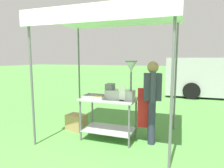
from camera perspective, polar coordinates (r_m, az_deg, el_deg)
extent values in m
plane|color=#519342|center=(9.07, 11.21, -3.17)|extent=(70.00, 70.00, 0.00)
cylinder|color=slate|center=(3.93, -22.48, 0.55)|extent=(0.04, 0.04, 2.46)
cylinder|color=slate|center=(2.93, 17.20, -1.43)|extent=(0.04, 0.04, 2.46)
cylinder|color=slate|center=(5.40, -9.61, 2.78)|extent=(0.04, 0.04, 2.46)
cylinder|color=slate|center=(4.72, 18.16, 1.83)|extent=(0.04, 0.04, 2.46)
cube|color=white|center=(4.12, -0.25, 18.95)|extent=(2.72, 2.00, 0.05)
cube|color=white|center=(3.19, -6.66, 19.76)|extent=(2.72, 0.02, 0.24)
cube|color=#B7B7BC|center=(3.98, -0.97, -4.39)|extent=(1.11, 0.66, 0.04)
cube|color=#B7B7BC|center=(4.16, -0.95, -13.11)|extent=(1.03, 0.61, 0.02)
cylinder|color=slate|center=(4.05, -9.24, -10.59)|extent=(0.04, 0.04, 0.83)
cylinder|color=slate|center=(3.69, 5.03, -12.35)|extent=(0.04, 0.04, 0.83)
cylinder|color=slate|center=(4.53, -5.77, -8.56)|extent=(0.04, 0.04, 0.83)
cylinder|color=slate|center=(4.21, 6.99, -9.83)|extent=(0.04, 0.04, 0.83)
cube|color=#B7B7BC|center=(3.96, -4.99, -4.13)|extent=(0.45, 0.33, 0.01)
cube|color=#B7B7BC|center=(3.81, -5.99, -4.05)|extent=(0.45, 0.01, 0.06)
cube|color=#B7B7BC|center=(4.09, -4.07, -3.22)|extent=(0.45, 0.01, 0.06)
cube|color=#B7B7BC|center=(4.05, -7.85, -3.40)|extent=(0.01, 0.33, 0.06)
cube|color=#B7B7BC|center=(3.87, -2.01, -3.85)|extent=(0.01, 0.33, 0.06)
torus|color=gold|center=(4.05, -4.39, -3.60)|extent=(0.11, 0.11, 0.03)
torus|color=gold|center=(3.90, -4.78, -4.04)|extent=(0.11, 0.11, 0.03)
torus|color=gold|center=(4.01, -6.19, -3.72)|extent=(0.08, 0.08, 0.03)
torus|color=gold|center=(3.94, -3.22, -3.90)|extent=(0.11, 0.11, 0.03)
torus|color=gold|center=(3.98, -4.13, -3.78)|extent=(0.10, 0.10, 0.03)
torus|color=gold|center=(4.08, -6.67, -3.55)|extent=(0.11, 0.11, 0.03)
torus|color=gold|center=(3.80, -3.38, -4.33)|extent=(0.11, 0.11, 0.03)
torus|color=gold|center=(3.92, -6.02, -3.99)|extent=(0.11, 0.11, 0.03)
torus|color=gold|center=(4.01, -7.37, -3.75)|extent=(0.08, 0.08, 0.03)
torus|color=gold|center=(4.01, -2.77, -3.70)|extent=(0.08, 0.08, 0.03)
torus|color=gold|center=(4.00, -5.25, -3.75)|extent=(0.10, 0.10, 0.03)
torus|color=gold|center=(3.86, -3.86, -4.13)|extent=(0.11, 0.11, 0.03)
cube|color=#B7B7BC|center=(3.87, 2.37, -3.10)|extent=(0.56, 0.28, 0.18)
cube|color=slate|center=(3.92, -0.56, -0.76)|extent=(0.14, 0.22, 0.12)
cylinder|color=slate|center=(3.77, 5.58, 0.80)|extent=(0.04, 0.04, 0.37)
cone|color=#B7B7BC|center=(3.75, 5.64, 5.02)|extent=(0.21, 0.21, 0.19)
cylinder|color=slate|center=(3.75, 5.66, 6.63)|extent=(0.22, 0.22, 0.02)
cube|color=black|center=(3.74, 2.87, -4.79)|extent=(0.08, 0.05, 0.02)
cube|color=white|center=(3.71, 2.89, -2.65)|extent=(0.13, 0.02, 0.27)
cylinder|color=#2D3347|center=(3.92, 11.55, -11.03)|extent=(0.14, 0.14, 0.86)
cylinder|color=#2D3347|center=(4.11, 11.42, -10.15)|extent=(0.14, 0.14, 0.86)
cube|color=#383D4C|center=(3.85, 11.75, -0.78)|extent=(0.37, 0.28, 0.52)
cube|color=red|center=(3.94, 9.83, -6.97)|extent=(0.32, 0.08, 0.80)
cylinder|color=#383D4C|center=(3.63, 11.93, -0.87)|extent=(0.11, 0.11, 0.58)
cylinder|color=#383D4C|center=(4.07, 11.61, 0.03)|extent=(0.11, 0.11, 0.58)
sphere|color=#A87A56|center=(3.82, 11.91, 4.87)|extent=(0.22, 0.22, 0.22)
cube|color=tan|center=(4.73, -10.44, -10.91)|extent=(0.47, 0.39, 0.36)
cube|color=#1E2833|center=(9.44, 19.35, 4.84)|extent=(0.18, 1.62, 0.70)
cylinder|color=black|center=(8.64, 22.22, -1.85)|extent=(0.69, 0.27, 0.68)
cylinder|color=black|center=(10.48, 21.31, -0.24)|extent=(0.69, 0.27, 0.68)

